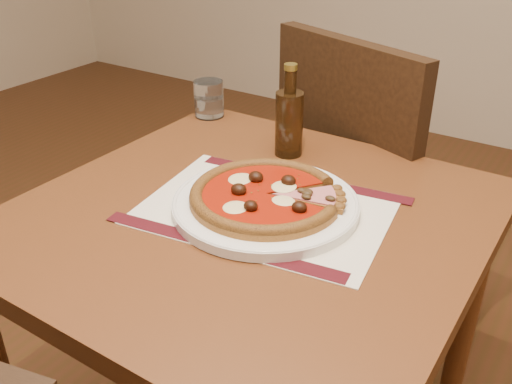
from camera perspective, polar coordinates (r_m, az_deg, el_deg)
table at (r=1.09m, az=-0.58°, el=-6.51°), size 0.80×0.80×0.75m
chair_far at (r=1.57m, az=11.21°, el=0.52°), size 0.58×0.58×0.96m
placemat at (r=1.04m, az=0.96°, el=-1.74°), size 0.48×0.37×0.00m
plate at (r=1.03m, az=0.96°, el=-1.26°), size 0.34×0.34×0.02m
pizza at (r=1.02m, az=0.96°, el=-0.30°), size 0.27×0.27×0.04m
ham_slice at (r=1.04m, az=6.09°, el=-0.27°), size 0.13×0.10×0.02m
water_glass at (r=1.46m, az=-4.74°, el=9.28°), size 0.09×0.09×0.09m
bottle at (r=1.22m, az=3.34°, el=7.17°), size 0.06×0.06×0.20m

